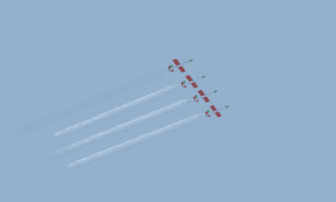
# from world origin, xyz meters

# --- Properties ---
(jet_far_left) EXTENTS (8.23, 11.98, 2.88)m
(jet_far_left) POSITION_xyz_m (-16.45, 0.46, 232.70)
(jet_far_left) COLOR silver
(jet_inner_left) EXTENTS (8.23, 11.98, 2.88)m
(jet_inner_left) POSITION_xyz_m (-5.04, 0.44, 232.44)
(jet_inner_left) COLOR silver
(jet_center) EXTENTS (8.23, 11.98, 2.88)m
(jet_center) POSITION_xyz_m (5.18, 0.03, 232.64)
(jet_center) COLOR silver
(jet_inner_right) EXTENTS (8.23, 11.98, 2.88)m
(jet_inner_right) POSITION_xyz_m (16.09, -0.13, 232.64)
(jet_inner_right) COLOR silver
(smoke_trail_far_left) EXTENTS (3.87, 74.88, 3.87)m
(smoke_trail_far_left) POSITION_xyz_m (-16.45, -42.44, 232.67)
(smoke_trail_far_left) COLOR white
(smoke_trail_inner_left) EXTENTS (3.87, 78.99, 3.87)m
(smoke_trail_inner_left) POSITION_xyz_m (-5.04, -44.51, 232.42)
(smoke_trail_inner_left) COLOR white
(smoke_trail_center) EXTENTS (3.87, 66.44, 3.87)m
(smoke_trail_center) POSITION_xyz_m (5.18, -38.66, 232.61)
(smoke_trail_center) COLOR white
(smoke_trail_inner_right) EXTENTS (3.87, 80.38, 3.87)m
(smoke_trail_inner_right) POSITION_xyz_m (16.09, -45.78, 232.61)
(smoke_trail_inner_right) COLOR white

